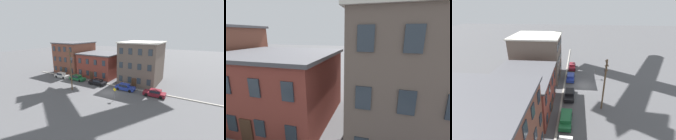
% 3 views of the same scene
% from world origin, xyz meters
% --- Properties ---
extents(ground_plane, '(200.00, 200.00, 0.00)m').
position_xyz_m(ground_plane, '(0.00, 0.00, 0.00)').
color(ground_plane, '#4C4C4F').
extents(kerb_strip, '(56.00, 0.36, 0.16)m').
position_xyz_m(kerb_strip, '(0.00, 4.50, 0.08)').
color(kerb_strip, '#9E998E').
rests_on(kerb_strip, ground_plane).
extents(apartment_corner, '(9.62, 11.45, 9.62)m').
position_xyz_m(apartment_corner, '(-19.60, 11.46, 4.83)').
color(apartment_corner, brown).
rests_on(apartment_corner, ground_plane).
extents(apartment_midblock, '(11.22, 9.73, 6.85)m').
position_xyz_m(apartment_midblock, '(-8.71, 10.61, 3.44)').
color(apartment_midblock, brown).
rests_on(apartment_midblock, ground_plane).
extents(apartment_far, '(9.79, 10.76, 10.41)m').
position_xyz_m(apartment_far, '(3.79, 11.12, 5.22)').
color(apartment_far, '#66564C').
rests_on(apartment_far, ground_plane).
extents(car_green, '(4.40, 1.92, 1.43)m').
position_xyz_m(car_green, '(-11.56, 3.33, 0.75)').
color(car_green, '#1E6638').
rests_on(car_green, ground_plane).
extents(car_black, '(4.40, 1.92, 1.43)m').
position_xyz_m(car_black, '(-4.66, 3.10, 0.75)').
color(car_black, black).
rests_on(car_black, ground_plane).
extents(car_blue, '(4.40, 1.92, 1.43)m').
position_xyz_m(car_blue, '(2.72, 3.21, 0.75)').
color(car_blue, '#233899').
rests_on(car_blue, ground_plane).
extents(car_maroon, '(4.40, 1.92, 1.43)m').
position_xyz_m(car_maroon, '(9.44, 3.08, 0.75)').
color(car_maroon, maroon).
rests_on(car_maroon, ground_plane).
extents(caution_sign, '(0.87, 0.08, 2.60)m').
position_xyz_m(caution_sign, '(3.25, -2.55, 1.72)').
color(caution_sign, slate).
rests_on(caution_sign, ground_plane).
extents(utility_pole, '(2.40, 0.44, 9.17)m').
position_xyz_m(utility_pole, '(-7.58, -2.68, 5.15)').
color(utility_pole, brown).
rests_on(utility_pole, ground_plane).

